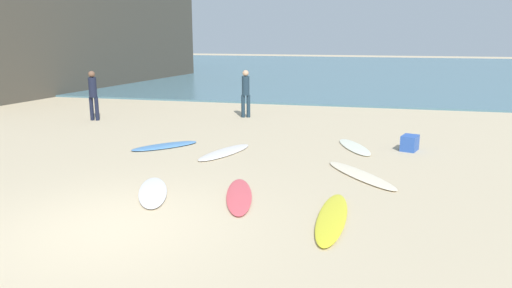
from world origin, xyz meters
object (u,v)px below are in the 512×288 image
surfboard_1 (332,218)px  surfboard_3 (361,175)px  surfboard_5 (354,147)px  beachgoer_mid (93,93)px  beach_cooler (410,143)px  surfboard_6 (153,192)px  beachgoer_near (246,91)px  surfboard_2 (225,152)px  surfboard_0 (239,196)px  surfboard_4 (165,146)px

surfboard_1 → surfboard_3: bearing=82.5°
surfboard_3 → surfboard_5: 2.71m
beachgoer_mid → beach_cooler: (10.82, -2.12, -0.79)m
surfboard_6 → beachgoer_near: beachgoer_near is taller
surfboard_3 → beachgoer_mid: 10.80m
surfboard_6 → surfboard_5: bearing=28.2°
surfboard_3 → beachgoer_near: 8.11m
surfboard_3 → surfboard_5: (-0.23, 2.70, -0.00)m
surfboard_5 → beachgoer_mid: bearing=-34.9°
beach_cooler → surfboard_2: bearing=-163.1°
surfboard_0 → beachgoer_mid: bearing=122.0°
surfboard_4 → beach_cooler: 6.75m
surfboard_4 → beachgoer_mid: beachgoer_mid is taller
beach_cooler → surfboard_4: bearing=-170.1°
surfboard_3 → beach_cooler: size_ratio=4.60×
surfboard_3 → beachgoer_near: beachgoer_near is taller
surfboard_0 → surfboard_3: size_ratio=0.89×
surfboard_2 → surfboard_3: (3.57, -1.30, 0.00)m
surfboard_2 → beachgoer_mid: beachgoer_mid is taller
surfboard_5 → surfboard_6: (-3.79, -4.86, 0.01)m
beachgoer_mid → beach_cooler: beachgoer_mid is taller
surfboard_2 → surfboard_5: 3.62m
surfboard_1 → beach_cooler: beach_cooler is taller
surfboard_1 → surfboard_3: 2.75m
surfboard_0 → surfboard_5: (2.05, 4.68, -0.00)m
surfboard_1 → beach_cooler: 5.72m
beachgoer_near → beachgoer_mid: (-5.19, -1.87, 0.01)m
beachgoer_mid → surfboard_3: bearing=147.9°
surfboard_3 → surfboard_4: (-5.41, 1.60, 0.00)m
surfboard_2 → surfboard_3: surfboard_3 is taller
surfboard_1 → surfboard_5: bearing=89.3°
surfboard_2 → surfboard_6: surfboard_6 is taller
surfboard_2 → surfboard_6: (-0.45, -3.46, 0.01)m
surfboard_2 → surfboard_5: bearing=41.6°
surfboard_0 → surfboard_1: (1.86, -0.74, 0.01)m
surfboard_4 → beachgoer_mid: size_ratio=1.10×
surfboard_4 → beachgoer_near: size_ratio=1.11×
surfboard_2 → surfboard_4: size_ratio=1.09×
surfboard_2 → beach_cooler: beach_cooler is taller
surfboard_0 → surfboard_1: surfboard_1 is taller
beachgoer_mid → surfboard_1: bearing=135.2°
surfboard_4 → surfboard_2: bearing=-147.1°
surfboard_4 → surfboard_1: bearing=-178.7°
surfboard_4 → surfboard_6: size_ratio=1.00×
surfboard_2 → beach_cooler: bearing=35.7°
surfboard_2 → beach_cooler: size_ratio=4.04×
beachgoer_near → surfboard_0: bearing=85.7°
surfboard_5 → surfboard_0: bearing=44.5°
surfboard_0 → surfboard_5: size_ratio=1.07×
beachgoer_near → beachgoer_mid: bearing=1.9°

